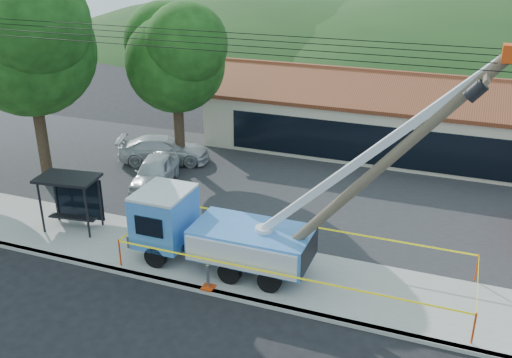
{
  "coord_description": "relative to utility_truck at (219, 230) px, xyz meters",
  "views": [
    {
      "loc": [
        7.63,
        -13.32,
        11.74
      ],
      "look_at": [
        0.59,
        5.0,
        3.4
      ],
      "focal_mm": 40.0,
      "sensor_mm": 36.0,
      "label": 1
    }
  ],
  "objects": [
    {
      "name": "hill_center",
      "position": [
        10.42,
        51.19,
        -1.66
      ],
      "size": [
        89.6,
        64.0,
        32.0
      ],
      "primitive_type": "ellipsoid",
      "color": "#173814",
      "rests_on": "ground"
    },
    {
      "name": "parking_lot",
      "position": [
        0.42,
        8.19,
        -1.61
      ],
      "size": [
        60.0,
        12.0,
        0.1
      ],
      "primitive_type": "cube",
      "color": "#28282B",
      "rests_on": "ground"
    },
    {
      "name": "tree_lot",
      "position": [
        -6.58,
        9.19,
        4.55
      ],
      "size": [
        6.3,
        5.6,
        8.94
      ],
      "color": "#332316",
      "rests_on": "ground"
    },
    {
      "name": "hill_west",
      "position": [
        -14.58,
        51.19,
        -1.66
      ],
      "size": [
        78.4,
        56.0,
        28.0
      ],
      "primitive_type": "ellipsoid",
      "color": "#173814",
      "rests_on": "ground"
    },
    {
      "name": "caution_tape",
      "position": [
        2.82,
        0.44,
        -0.69
      ],
      "size": [
        12.77,
        3.8,
        1.1
      ],
      "color": "red",
      "rests_on": "ground"
    },
    {
      "name": "utility_truck",
      "position": [
        0.0,
        0.0,
        0.0
      ],
      "size": [
        12.68,
        3.68,
        8.94
      ],
      "color": "black",
      "rests_on": "ground"
    },
    {
      "name": "ground",
      "position": [
        0.42,
        -3.81,
        -1.66
      ],
      "size": [
        120.0,
        120.0,
        0.0
      ],
      "primitive_type": "plane",
      "color": "black",
      "rests_on": "ground"
    },
    {
      "name": "strip_mall",
      "position": [
        4.42,
        16.17,
        0.22
      ],
      "size": [
        22.5,
        8.53,
        4.67
      ],
      "color": "beige",
      "rests_on": "ground"
    },
    {
      "name": "leaning_pole",
      "position": [
        5.66,
        -0.06,
        3.28
      ],
      "size": [
        7.7,
        2.01,
        8.93
      ],
      "color": "brown",
      "rests_on": "ground"
    },
    {
      "name": "tree_west_near",
      "position": [
        -11.58,
        4.19,
        5.86
      ],
      "size": [
        7.56,
        6.72,
        10.8
      ],
      "color": "#332316",
      "rests_on": "ground"
    },
    {
      "name": "bus_shelter",
      "position": [
        -7.15,
        0.6,
        0.25
      ],
      "size": [
        2.69,
        1.86,
        2.41
      ],
      "rotation": [
        0.0,
        0.0,
        0.14
      ],
      "color": "black",
      "rests_on": "ground"
    },
    {
      "name": "sidewalk",
      "position": [
        0.42,
        0.19,
        -1.59
      ],
      "size": [
        60.0,
        4.0,
        0.15
      ],
      "primitive_type": "cube",
      "color": "gray",
      "rests_on": "ground"
    },
    {
      "name": "curb",
      "position": [
        0.42,
        -1.71,
        -1.59
      ],
      "size": [
        60.0,
        0.25,
        0.15
      ],
      "primitive_type": "cube",
      "color": "gray",
      "rests_on": "ground"
    },
    {
      "name": "car_silver",
      "position": [
        -6.24,
        5.86,
        -1.66
      ],
      "size": [
        2.81,
        4.67,
        1.49
      ],
      "primitive_type": "imported",
      "rotation": [
        0.0,
        0.0,
        0.26
      ],
      "color": "silver",
      "rests_on": "ground"
    },
    {
      "name": "car_white",
      "position": [
        -7.46,
        8.91,
        -1.66
      ],
      "size": [
        5.43,
        3.6,
        1.46
      ],
      "primitive_type": "imported",
      "rotation": [
        0.0,
        0.0,
        1.91
      ],
      "color": "silver",
      "rests_on": "ground"
    }
  ]
}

